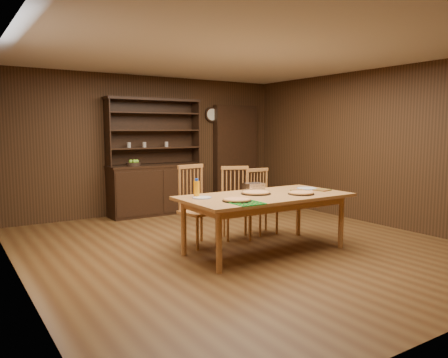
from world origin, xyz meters
TOP-DOWN VIEW (x-y plane):
  - floor at (0.00, 0.00)m, footprint 6.00×6.00m
  - room_shell at (0.00, 0.00)m, footprint 6.00×6.00m
  - china_hutch at (-0.00, 2.75)m, footprint 1.84×0.52m
  - doorway at (1.90, 2.90)m, footprint 1.00×0.18m
  - wall_clock at (1.35, 2.96)m, footprint 0.30×0.05m
  - dining_table at (0.12, -0.39)m, footprint 2.22×1.11m
  - chair_left at (-0.47, 0.41)m, footprint 0.53×0.51m
  - chair_center at (0.22, 0.43)m, footprint 0.56×0.55m
  - chair_right at (0.72, 0.48)m, footprint 0.43×0.41m
  - pizza_left at (-0.47, -0.61)m, footprint 0.35×0.35m
  - pizza_right at (0.55, -0.60)m, footprint 0.34×0.34m
  - pizza_center at (0.07, -0.26)m, footprint 0.40×0.40m
  - cooling_rack at (-0.47, -0.80)m, footprint 0.33×0.33m
  - plate_left at (-0.71, -0.19)m, footprint 0.24×0.24m
  - plate_right at (0.97, -0.27)m, footprint 0.29×0.29m
  - foil_dish at (0.24, 0.02)m, footprint 0.27×0.20m
  - juice_bottle at (-0.72, -0.07)m, footprint 0.07×0.07m
  - pot_holder_a at (1.04, -0.50)m, footprint 0.22×0.22m
  - pot_holder_b at (0.73, -0.38)m, footprint 0.21×0.21m
  - fruit_bowl at (-0.47, 2.69)m, footprint 0.26×0.26m

SIDE VIEW (x-z plane):
  - floor at x=0.00m, z-range 0.00..0.00m
  - chair_right at x=0.72m, z-range 0.03..1.02m
  - chair_center at x=0.22m, z-range 0.03..1.09m
  - chair_left at x=-0.47m, z-range 0.04..1.15m
  - china_hutch at x=0.00m, z-range -0.49..1.68m
  - dining_table at x=0.12m, z-range 0.31..1.06m
  - pot_holder_a at x=1.04m, z-range 0.75..0.76m
  - pot_holder_b at x=0.73m, z-range 0.75..0.76m
  - cooling_rack at x=-0.47m, z-range 0.75..0.76m
  - plate_right at x=0.97m, z-range 0.75..0.77m
  - plate_left at x=-0.71m, z-range 0.75..0.77m
  - pizza_center at x=0.07m, z-range 0.75..0.79m
  - pizza_left at x=-0.47m, z-range 0.75..0.79m
  - pizza_right at x=0.55m, z-range 0.75..0.79m
  - foil_dish at x=0.24m, z-range 0.75..0.85m
  - juice_bottle at x=-0.72m, z-range 0.74..0.98m
  - fruit_bowl at x=-0.47m, z-range 0.93..1.04m
  - doorway at x=1.90m, z-range 0.00..2.10m
  - room_shell at x=0.00m, z-range -1.42..4.58m
  - wall_clock at x=1.35m, z-range 1.75..2.05m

